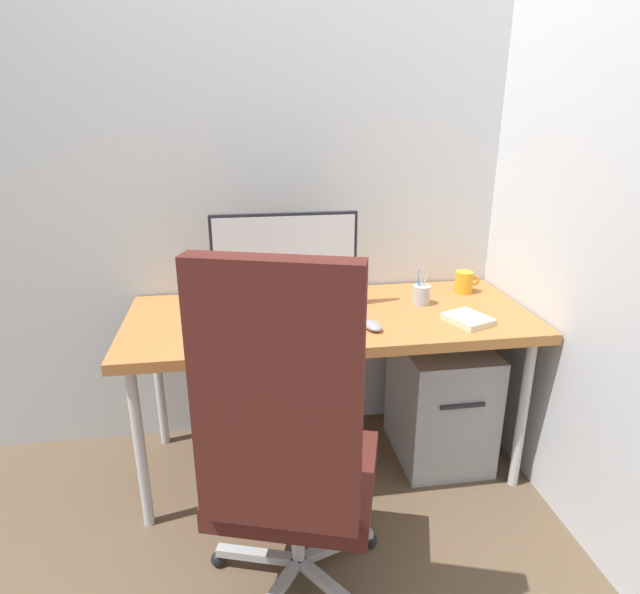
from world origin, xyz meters
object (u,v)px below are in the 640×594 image
object	(u,v)px
filing_cabinet	(440,400)
notebook	(468,319)
mouse	(372,326)
pen_holder	(421,294)
monitor	(285,258)
office_chair	(288,448)
coffee_mug	(464,282)
keyboard	(280,332)

from	to	relation	value
filing_cabinet	notebook	xyz separation A→B (m)	(0.02, -0.16, 0.45)
mouse	pen_holder	bearing A→B (deg)	26.77
monitor	notebook	xyz separation A→B (m)	(0.69, -0.25, -0.21)
monitor	mouse	distance (m)	0.45
office_chair	coffee_mug	size ratio (longest dim) A/B	10.27
filing_cabinet	notebook	world-z (taller)	notebook
office_chair	coffee_mug	world-z (taller)	office_chair
pen_holder	monitor	bearing A→B (deg)	177.34
filing_cabinet	notebook	distance (m)	0.48
keyboard	monitor	bearing A→B (deg)	79.96
filing_cabinet	office_chair	bearing A→B (deg)	-136.45
office_chair	monitor	size ratio (longest dim) A/B	2.03
keyboard	coffee_mug	size ratio (longest dim) A/B	3.85
keyboard	mouse	bearing A→B (deg)	-0.22
office_chair	monitor	distance (m)	0.87
mouse	coffee_mug	world-z (taller)	coffee_mug
keyboard	coffee_mug	xyz separation A→B (m)	(0.86, 0.35, 0.04)
filing_cabinet	monitor	world-z (taller)	monitor
filing_cabinet	coffee_mug	xyz separation A→B (m)	(0.14, 0.18, 0.49)
pen_holder	notebook	bearing A→B (deg)	-63.16
monitor	pen_holder	world-z (taller)	monitor
monitor	notebook	world-z (taller)	monitor
filing_cabinet	mouse	world-z (taller)	mouse
office_chair	coffee_mug	bearing A→B (deg)	44.93
monitor	notebook	bearing A→B (deg)	-20.12
keyboard	mouse	world-z (taller)	mouse
office_chair	filing_cabinet	bearing A→B (deg)	43.55
notebook	keyboard	bearing A→B (deg)	159.03
office_chair	notebook	distance (m)	0.94
mouse	filing_cabinet	bearing A→B (deg)	11.10
office_chair	mouse	size ratio (longest dim) A/B	11.47
filing_cabinet	monitor	bearing A→B (deg)	172.50
pen_holder	notebook	xyz separation A→B (m)	(0.11, -0.22, -0.03)
office_chair	pen_holder	size ratio (longest dim) A/B	7.94
office_chair	pen_holder	distance (m)	1.01
pen_holder	notebook	distance (m)	0.25
keyboard	pen_holder	bearing A→B (deg)	20.69
pen_holder	office_chair	bearing A→B (deg)	-130.07
monitor	filing_cabinet	bearing A→B (deg)	-7.50
office_chair	keyboard	bearing A→B (deg)	87.21
keyboard	pen_holder	xyz separation A→B (m)	(0.62, 0.23, 0.03)
office_chair	keyboard	world-z (taller)	office_chair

